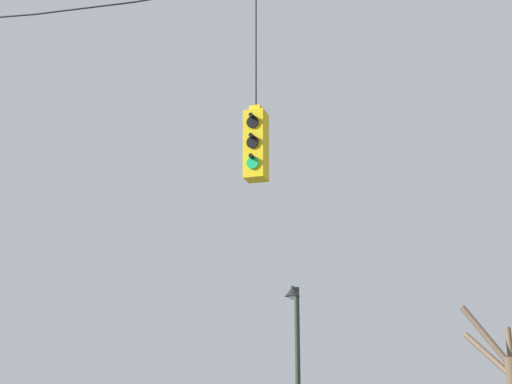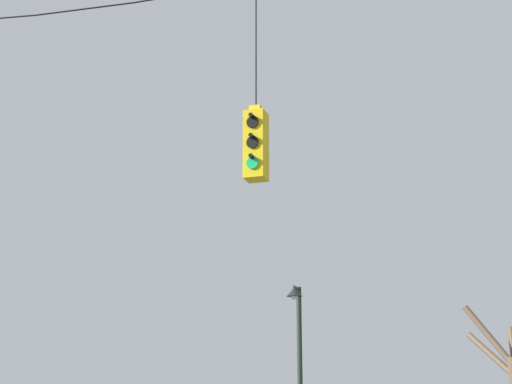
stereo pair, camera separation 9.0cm
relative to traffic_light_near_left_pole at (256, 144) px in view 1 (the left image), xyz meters
The scene contains 2 objects.
traffic_light_near_left_pole is the anchor object (origin of this frame).
street_lamp 6.84m from the traffic_light_near_left_pole, 99.05° to the left, with size 0.36×0.64×4.23m.
Camera 1 is at (4.84, -11.27, 1.40)m, focal length 55.00 mm.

